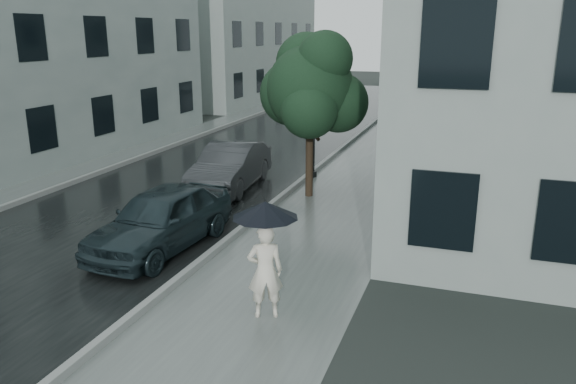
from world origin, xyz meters
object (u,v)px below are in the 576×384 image
at_px(lamp_post, 310,96).
at_px(car_far, 230,166).
at_px(car_near, 161,218).
at_px(pedestrian, 265,271).
at_px(street_tree, 311,87).

distance_m(lamp_post, car_far, 3.58).
bearing_deg(car_near, pedestrian, -28.38).
bearing_deg(pedestrian, street_tree, -103.99).
bearing_deg(lamp_post, car_far, -113.00).
xyz_separation_m(pedestrian, street_tree, (-1.45, 7.47, 2.39)).
xyz_separation_m(pedestrian, car_near, (-3.40, 2.21, -0.13)).
relative_size(lamp_post, car_near, 1.14).
height_order(street_tree, lamp_post, street_tree).
relative_size(pedestrian, car_near, 0.40).
distance_m(street_tree, car_far, 3.62).
xyz_separation_m(lamp_post, car_near, (-1.25, -7.44, -2.02)).
bearing_deg(lamp_post, street_tree, -55.39).
bearing_deg(car_near, street_tree, 74.43).
height_order(street_tree, car_far, street_tree).
bearing_deg(car_far, lamp_post, 45.25).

